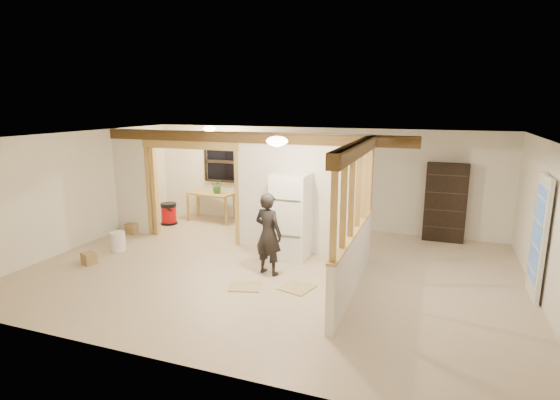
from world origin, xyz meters
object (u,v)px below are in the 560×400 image
at_px(woman, 268,234).
at_px(bookshelf, 445,203).
at_px(shop_vac, 169,213).
at_px(work_table, 212,206).
at_px(refrigerator, 291,216).

xyz_separation_m(woman, bookshelf, (3.03, 3.22, 0.13)).
distance_m(shop_vac, bookshelf, 6.80).
bearing_deg(bookshelf, shop_vac, -171.89).
height_order(woman, bookshelf, bookshelf).
relative_size(woman, shop_vac, 2.68).
bearing_deg(work_table, bookshelf, 10.27).
distance_m(woman, work_table, 4.11).
xyz_separation_m(woman, shop_vac, (-3.68, 2.27, -0.48)).
relative_size(woman, work_table, 1.25).
xyz_separation_m(refrigerator, shop_vac, (-3.78, 1.28, -0.58)).
xyz_separation_m(refrigerator, work_table, (-2.91, 1.99, -0.48)).
bearing_deg(woman, refrigerator, -81.15).
xyz_separation_m(work_table, bookshelf, (5.84, 0.24, 0.51)).
xyz_separation_m(refrigerator, woman, (-0.10, -0.99, -0.10)).
height_order(refrigerator, shop_vac, refrigerator).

